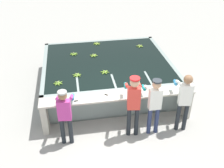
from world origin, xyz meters
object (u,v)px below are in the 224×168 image
at_px(worker_1, 134,101).
at_px(banana_bunch_floating_5, 97,44).
at_px(banana_bunch_floating_0, 74,54).
at_px(banana_bunch_floating_1, 105,72).
at_px(banana_bunch_floating_2, 77,75).
at_px(banana_bunch_floating_4, 94,55).
at_px(knife_1, 79,100).
at_px(worker_0, 65,112).
at_px(worker_2, 154,101).
at_px(banana_bunch_floating_3, 58,83).
at_px(banana_bunch_ledge_0, 158,90).
at_px(worker_3, 185,98).
at_px(banana_bunch_floating_6, 140,46).
at_px(knife_0, 108,95).

bearing_deg(worker_1, banana_bunch_floating_5, 96.22).
distance_m(worker_1, banana_bunch_floating_0, 3.53).
bearing_deg(banana_bunch_floating_1, banana_bunch_floating_2, -177.41).
distance_m(banana_bunch_floating_4, knife_1, 2.67).
xyz_separation_m(worker_0, worker_2, (2.25, 0.00, 0.05)).
distance_m(banana_bunch_floating_3, banana_bunch_ledge_0, 2.82).
distance_m(banana_bunch_floating_0, banana_bunch_ledge_0, 3.47).
bearing_deg(banana_bunch_floating_0, knife_1, -90.10).
relative_size(banana_bunch_floating_3, knife_1, 0.80).
height_order(banana_bunch_floating_3, banana_bunch_ledge_0, banana_bunch_ledge_0).
relative_size(worker_0, banana_bunch_floating_4, 5.63).
bearing_deg(banana_bunch_floating_0, banana_bunch_ledge_0, -51.57).
bearing_deg(worker_3, banana_bunch_floating_1, 134.76).
height_order(banana_bunch_floating_2, banana_bunch_floating_6, same).
bearing_deg(banana_bunch_floating_6, worker_3, -86.13).
xyz_separation_m(worker_3, banana_bunch_floating_0, (-2.69, 3.28, -0.08)).
height_order(banana_bunch_floating_4, banana_bunch_floating_6, same).
relative_size(worker_0, banana_bunch_floating_3, 5.62).
bearing_deg(banana_bunch_floating_2, banana_bunch_ledge_0, -29.81).
height_order(worker_0, banana_bunch_floating_0, worker_0).
distance_m(worker_3, banana_bunch_floating_5, 4.42).
bearing_deg(knife_1, banana_bunch_floating_3, 119.25).
xyz_separation_m(worker_2, banana_bunch_ledge_0, (0.27, 0.55, -0.05)).
height_order(banana_bunch_floating_4, banana_bunch_floating_5, same).
xyz_separation_m(worker_1, banana_bunch_floating_1, (-0.46, 1.81, -0.14)).
xyz_separation_m(banana_bunch_floating_5, knife_1, (-0.90, -3.59, -0.01)).
relative_size(worker_1, worker_2, 1.07).
relative_size(banana_bunch_floating_0, banana_bunch_floating_1, 1.00).
bearing_deg(knife_1, worker_3, -9.73).
relative_size(worker_1, banana_bunch_floating_4, 6.29).
height_order(banana_bunch_floating_3, banana_bunch_floating_4, same).
bearing_deg(worker_1, knife_1, 161.61).
xyz_separation_m(banana_bunch_floating_1, banana_bunch_floating_6, (1.56, 1.73, 0.00)).
height_order(worker_1, banana_bunch_floating_6, worker_1).
relative_size(banana_bunch_ledge_0, knife_1, 0.79).
xyz_separation_m(banana_bunch_floating_2, knife_1, (-0.03, -1.32, -0.01)).
bearing_deg(knife_1, banana_bunch_ledge_0, 2.58).
relative_size(banana_bunch_floating_2, banana_bunch_floating_3, 1.00).
bearing_deg(banana_bunch_floating_6, banana_bunch_ledge_0, -95.45).
distance_m(banana_bunch_floating_3, knife_1, 1.08).
height_order(banana_bunch_ledge_0, knife_0, banana_bunch_ledge_0).
bearing_deg(worker_3, banana_bunch_floating_3, 156.41).
bearing_deg(banana_bunch_floating_3, banana_bunch_floating_1, 16.31).
height_order(worker_3, banana_bunch_ledge_0, worker_3).
height_order(worker_2, banana_bunch_floating_6, worker_2).
xyz_separation_m(worker_0, banana_bunch_floating_2, (0.39, 1.78, -0.00)).
distance_m(banana_bunch_floating_0, banana_bunch_floating_1, 1.71).
height_order(banana_bunch_floating_1, knife_1, banana_bunch_floating_1).
bearing_deg(worker_2, banana_bunch_floating_3, 149.95).
relative_size(banana_bunch_floating_4, knife_0, 1.03).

